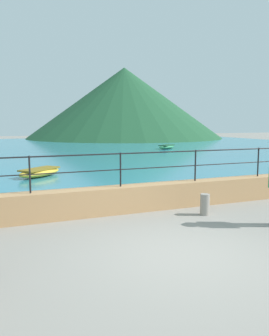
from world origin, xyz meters
TOP-DOWN VIEW (x-y plane):
  - ground_plane at (0.00, 0.00)m, footprint 120.00×120.00m
  - promenade_wall at (0.00, 3.20)m, footprint 20.00×0.56m
  - railing at (0.00, 3.20)m, footprint 18.44×0.04m
  - lake_water at (0.00, 25.84)m, footprint 64.00×44.32m
  - hill_main at (15.96, 44.74)m, footprint 29.48×29.48m
  - bollard at (1.92, 2.11)m, footprint 0.24×0.24m
  - boat_2 at (-1.23, 9.98)m, footprint 2.33×2.19m
  - boat_4 at (11.35, 22.07)m, footprint 2.40×2.07m

SIDE VIEW (x-z plane):
  - ground_plane at x=0.00m, z-range 0.00..0.00m
  - lake_water at x=0.00m, z-range 0.00..0.06m
  - boat_2 at x=-1.23m, z-range 0.08..0.44m
  - boat_4 at x=11.35m, z-range 0.08..0.44m
  - bollard at x=1.92m, z-range 0.00..0.55m
  - promenade_wall at x=0.00m, z-range 0.00..0.70m
  - railing at x=0.00m, z-range 0.89..1.79m
  - hill_main at x=15.96m, z-range 0.00..10.59m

